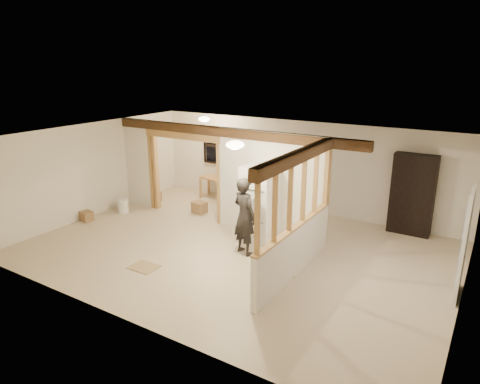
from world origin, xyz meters
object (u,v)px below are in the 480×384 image
Objects in this scene: work_table at (217,188)px; bookshelf at (412,195)px; shop_vac at (150,188)px; refrigerator at (260,203)px; woman at (245,216)px.

bookshelf is (5.54, 0.18, 0.66)m from work_table.
shop_vac is 0.35× the size of bookshelf.
shop_vac is at bearing -170.11° from bookshelf.
work_table is 2.05m from shop_vac.
refrigerator is 4.49m from shop_vac.
refrigerator is 3.68m from bookshelf.
woman is 1.65× the size of work_table.
shop_vac is 7.41m from bookshelf.
work_table is at bearing -28.09° from woman.
refrigerator is at bearing -142.63° from bookshelf.
refrigerator is 1.71× the size of work_table.
bookshelf reaches higher than refrigerator.
refrigerator is 1.04× the size of woman.
woman is at bearing -36.25° from work_table.
woman is 4.17m from bookshelf.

